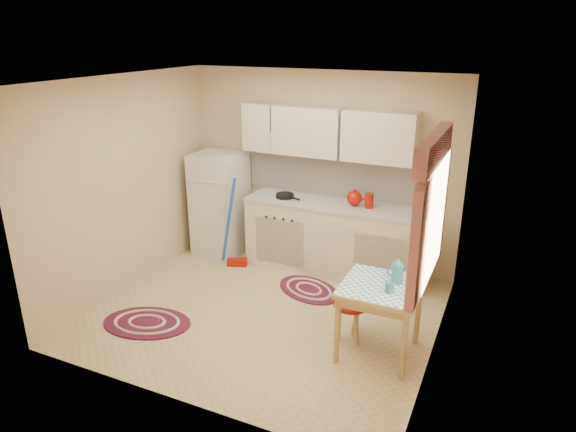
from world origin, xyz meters
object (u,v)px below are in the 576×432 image
at_px(fridge, 220,204).
at_px(base_cabinets, 334,239).
at_px(stool, 350,322).
at_px(table, 379,320).

xyz_separation_m(fridge, base_cabinets, (1.65, 0.05, -0.26)).
distance_m(fridge, stool, 2.77).
height_order(fridge, table, fridge).
height_order(base_cabinets, stool, base_cabinets).
height_order(base_cabinets, table, base_cabinets).
bearing_deg(table, stool, 163.05).
distance_m(fridge, base_cabinets, 1.67).
xyz_separation_m(fridge, stool, (2.34, -1.39, -0.49)).
relative_size(fridge, stool, 3.33).
bearing_deg(fridge, table, -29.27).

